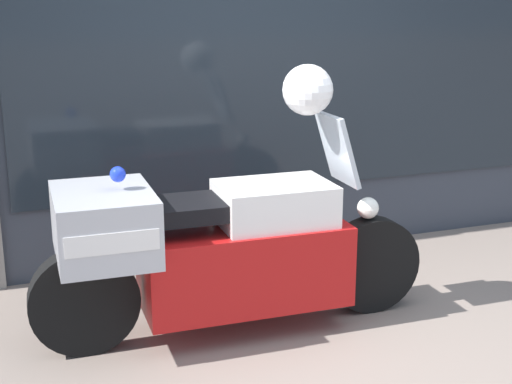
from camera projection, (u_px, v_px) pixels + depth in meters
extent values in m
plane|color=gray|center=(355.00, 357.00, 4.11)|extent=(60.00, 60.00, 0.00)
cube|color=#333842|center=(240.00, 18.00, 5.43)|extent=(5.58, 0.40, 3.71)
cube|color=#1E262D|center=(304.00, 12.00, 5.37)|extent=(4.42, 0.02, 2.71)
cube|color=slate|center=(285.00, 211.00, 5.99)|extent=(4.20, 0.30, 0.55)
cube|color=silver|center=(280.00, 91.00, 5.85)|extent=(4.20, 0.02, 1.47)
cube|color=#2866B7|center=(109.00, 180.00, 5.33)|extent=(0.19, 0.03, 0.27)
cube|color=white|center=(232.00, 170.00, 5.66)|extent=(0.19, 0.04, 0.27)
cube|color=orange|center=(342.00, 160.00, 5.98)|extent=(0.19, 0.02, 0.27)
cube|color=yellow|center=(440.00, 152.00, 6.31)|extent=(0.19, 0.03, 0.27)
cylinder|color=black|center=(372.00, 264.00, 4.66)|extent=(0.64, 0.16, 0.63)
cylinder|color=black|center=(84.00, 301.00, 4.09)|extent=(0.64, 0.16, 0.63)
cube|color=#B71414|center=(244.00, 265.00, 4.36)|extent=(1.27, 0.57, 0.50)
cube|color=white|center=(274.00, 206.00, 4.33)|extent=(0.70, 0.50, 0.28)
cube|color=black|center=(198.00, 208.00, 4.17)|extent=(0.74, 0.42, 0.10)
cube|color=#B7B7BC|center=(104.00, 224.00, 4.02)|extent=(0.56, 0.73, 0.38)
cube|color=white|center=(104.00, 224.00, 4.02)|extent=(0.51, 0.73, 0.11)
cube|color=#B2BCC6|center=(337.00, 149.00, 4.37)|extent=(0.17, 0.38, 0.44)
sphere|color=white|center=(368.00, 208.00, 4.55)|extent=(0.14, 0.14, 0.14)
sphere|color=blue|center=(118.00, 174.00, 3.97)|extent=(0.09, 0.09, 0.09)
sphere|color=white|center=(308.00, 90.00, 4.21)|extent=(0.30, 0.30, 0.30)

